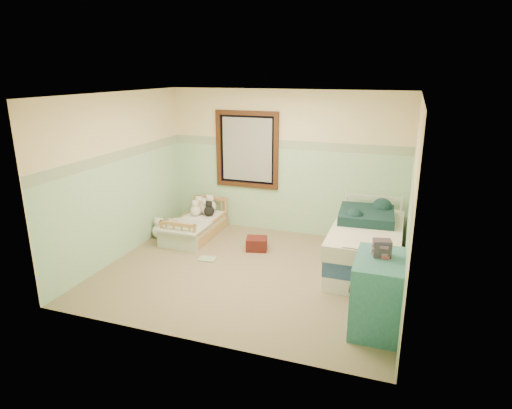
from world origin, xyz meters
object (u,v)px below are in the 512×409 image
(plush_floor_tan, at_px, (173,233))
(red_pillow, at_px, (257,244))
(plush_floor_cream, at_px, (159,231))
(twin_bed_frame, at_px, (365,262))
(toddler_bed_frame, at_px, (196,231))
(dresser, at_px, (378,293))
(floor_book, at_px, (207,259))

(plush_floor_tan, distance_m, red_pillow, 1.49)
(plush_floor_cream, relative_size, twin_bed_frame, 0.13)
(toddler_bed_frame, bearing_deg, plush_floor_cream, -150.88)
(toddler_bed_frame, xyz_separation_m, twin_bed_frame, (2.95, -0.40, 0.02))
(plush_floor_tan, height_order, red_pillow, plush_floor_tan)
(dresser, relative_size, red_pillow, 2.57)
(plush_floor_tan, xyz_separation_m, dresser, (3.49, -1.60, 0.29))
(toddler_bed_frame, distance_m, dresser, 3.77)
(plush_floor_tan, relative_size, floor_book, 1.04)
(plush_floor_cream, height_order, floor_book, plush_floor_cream)
(twin_bed_frame, distance_m, red_pillow, 1.74)
(plush_floor_cream, height_order, dresser, dresser)
(plush_floor_cream, relative_size, red_pillow, 0.76)
(plush_floor_cream, xyz_separation_m, plush_floor_tan, (0.28, -0.01, 0.01))
(dresser, xyz_separation_m, red_pillow, (-2.01, 1.67, -0.32))
(red_pillow, bearing_deg, dresser, -39.75)
(plush_floor_cream, xyz_separation_m, twin_bed_frame, (3.50, -0.09, -0.01))
(red_pillow, bearing_deg, twin_bed_frame, -4.86)
(red_pillow, height_order, floor_book, red_pillow)
(twin_bed_frame, xyz_separation_m, floor_book, (-2.32, -0.48, -0.10))
(plush_floor_tan, height_order, dresser, dresser)
(red_pillow, bearing_deg, plush_floor_tan, -177.28)
(toddler_bed_frame, relative_size, plush_floor_cream, 5.34)
(twin_bed_frame, height_order, floor_book, twin_bed_frame)
(floor_book, bearing_deg, dresser, -28.83)
(plush_floor_cream, relative_size, plush_floor_tan, 0.95)
(dresser, bearing_deg, red_pillow, 140.25)
(plush_floor_tan, xyz_separation_m, red_pillow, (1.49, 0.07, -0.03))
(plush_floor_cream, xyz_separation_m, red_pillow, (1.77, 0.06, -0.02))
(plush_floor_tan, bearing_deg, dresser, -24.58)
(plush_floor_cream, distance_m, twin_bed_frame, 3.50)
(plush_floor_cream, relative_size, dresser, 0.29)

